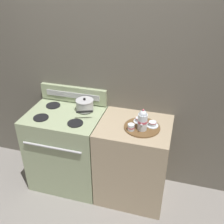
{
  "coord_description": "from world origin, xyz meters",
  "views": [
    {
      "loc": [
        0.78,
        -2.15,
        2.33
      ],
      "look_at": [
        0.15,
        0.05,
        1.0
      ],
      "focal_mm": 42.0,
      "sensor_mm": 36.0,
      "label": 1
    }
  ],
  "objects_px": {
    "saucepan": "(85,105)",
    "creamer_jug": "(131,127)",
    "teapot": "(143,120)",
    "teacup_right": "(152,124)",
    "serving_tray": "(142,127)",
    "stove": "(67,149)",
    "teacup_left": "(139,120)"
  },
  "relations": [
    {
      "from": "stove",
      "to": "creamer_jug",
      "type": "relative_size",
      "value": 13.99
    },
    {
      "from": "saucepan",
      "to": "teacup_left",
      "type": "height_order",
      "value": "saucepan"
    },
    {
      "from": "teapot",
      "to": "teacup_right",
      "type": "distance_m",
      "value": 0.15
    },
    {
      "from": "stove",
      "to": "teapot",
      "type": "distance_m",
      "value": 1.03
    },
    {
      "from": "serving_tray",
      "to": "teapot",
      "type": "height_order",
      "value": "teapot"
    },
    {
      "from": "saucepan",
      "to": "creamer_jug",
      "type": "bearing_deg",
      "value": -23.82
    },
    {
      "from": "serving_tray",
      "to": "teacup_left",
      "type": "bearing_deg",
      "value": 117.35
    },
    {
      "from": "stove",
      "to": "serving_tray",
      "type": "distance_m",
      "value": 0.96
    },
    {
      "from": "teapot",
      "to": "creamer_jug",
      "type": "xyz_separation_m",
      "value": [
        -0.1,
        -0.04,
        -0.07
      ]
    },
    {
      "from": "stove",
      "to": "creamer_jug",
      "type": "distance_m",
      "value": 0.91
    },
    {
      "from": "saucepan",
      "to": "teapot",
      "type": "xyz_separation_m",
      "value": [
        0.66,
        -0.21,
        0.04
      ]
    },
    {
      "from": "serving_tray",
      "to": "teacup_right",
      "type": "bearing_deg",
      "value": 24.79
    },
    {
      "from": "serving_tray",
      "to": "teapot",
      "type": "distance_m",
      "value": 0.12
    },
    {
      "from": "serving_tray",
      "to": "teapot",
      "type": "bearing_deg",
      "value": -80.85
    },
    {
      "from": "stove",
      "to": "saucepan",
      "type": "xyz_separation_m",
      "value": [
        0.19,
        0.13,
        0.53
      ]
    },
    {
      "from": "teacup_left",
      "to": "stove",
      "type": "bearing_deg",
      "value": -176.0
    },
    {
      "from": "teacup_right",
      "to": "stove",
      "type": "bearing_deg",
      "value": -179.02
    },
    {
      "from": "stove",
      "to": "serving_tray",
      "type": "xyz_separation_m",
      "value": [
        0.84,
        -0.03,
        0.47
      ]
    },
    {
      "from": "teacup_left",
      "to": "teacup_right",
      "type": "relative_size",
      "value": 1.0
    },
    {
      "from": "stove",
      "to": "saucepan",
      "type": "bearing_deg",
      "value": 34.86
    },
    {
      "from": "teacup_right",
      "to": "creamer_jug",
      "type": "relative_size",
      "value": 1.76
    },
    {
      "from": "teapot",
      "to": "creamer_jug",
      "type": "bearing_deg",
      "value": -157.78
    },
    {
      "from": "saucepan",
      "to": "teacup_right",
      "type": "distance_m",
      "value": 0.76
    },
    {
      "from": "teacup_left",
      "to": "creamer_jug",
      "type": "distance_m",
      "value": 0.18
    },
    {
      "from": "teapot",
      "to": "teacup_left",
      "type": "bearing_deg",
      "value": 111.28
    },
    {
      "from": "teacup_left",
      "to": "creamer_jug",
      "type": "bearing_deg",
      "value": -105.91
    },
    {
      "from": "creamer_jug",
      "to": "teacup_right",
      "type": "bearing_deg",
      "value": 35.14
    },
    {
      "from": "stove",
      "to": "teapot",
      "type": "relative_size",
      "value": 4.23
    },
    {
      "from": "creamer_jug",
      "to": "stove",
      "type": "bearing_deg",
      "value": 171.38
    },
    {
      "from": "stove",
      "to": "serving_tray",
      "type": "bearing_deg",
      "value": -1.84
    },
    {
      "from": "saucepan",
      "to": "serving_tray",
      "type": "distance_m",
      "value": 0.67
    },
    {
      "from": "creamer_jug",
      "to": "serving_tray",
      "type": "bearing_deg",
      "value": 43.55
    }
  ]
}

